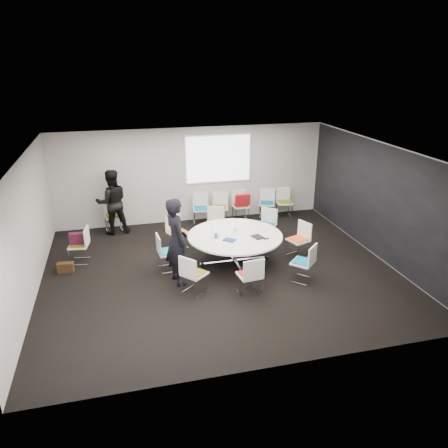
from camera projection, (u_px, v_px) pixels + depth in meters
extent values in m
cube|color=black|center=(220.00, 271.00, 10.22)|extent=(8.00, 7.00, 0.04)
cube|color=white|center=(219.00, 151.00, 9.19)|extent=(8.00, 7.00, 0.04)
cube|color=#BAB4AF|center=(192.00, 175.00, 12.88)|extent=(8.00, 0.04, 2.80)
cube|color=#BAB4AF|center=(275.00, 292.00, 6.52)|extent=(8.00, 0.04, 2.80)
cube|color=#BAB4AF|center=(26.00, 231.00, 8.79)|extent=(0.04, 7.00, 2.80)
cube|color=#BAB4AF|center=(380.00, 201.00, 10.62)|extent=(0.04, 7.00, 2.80)
cube|color=black|center=(379.00, 201.00, 10.61)|extent=(0.01, 6.94, 2.74)
cube|color=silver|center=(235.00, 261.00, 10.58)|extent=(0.90, 0.90, 0.08)
cylinder|color=silver|center=(235.00, 249.00, 10.47)|extent=(0.10, 0.10, 0.65)
cylinder|color=white|center=(235.00, 236.00, 10.34)|extent=(2.25, 2.25, 0.04)
cube|color=white|center=(218.00, 159.00, 12.85)|extent=(1.90, 0.03, 1.35)
cube|color=silver|center=(297.00, 249.00, 10.85)|extent=(0.54, 0.54, 0.42)
cube|color=white|center=(298.00, 240.00, 10.77)|extent=(0.57, 0.58, 0.04)
cube|color=#DC4718|center=(298.00, 239.00, 10.76)|extent=(0.50, 0.51, 0.03)
cube|color=white|center=(305.00, 230.00, 10.80)|extent=(0.19, 0.44, 0.42)
cube|color=silver|center=(266.00, 234.00, 11.76)|extent=(0.59, 0.59, 0.42)
cube|color=white|center=(266.00, 226.00, 11.68)|extent=(0.64, 0.64, 0.04)
cube|color=#0B5977|center=(266.00, 225.00, 11.66)|extent=(0.55, 0.55, 0.03)
cube|color=white|center=(269.00, 215.00, 11.76)|extent=(0.36, 0.34, 0.42)
cube|color=silver|center=(215.00, 232.00, 11.87)|extent=(0.52, 0.52, 0.42)
cube|color=white|center=(215.00, 224.00, 11.78)|extent=(0.57, 0.55, 0.04)
cube|color=#686D16|center=(215.00, 223.00, 11.77)|extent=(0.49, 0.48, 0.03)
cube|color=white|center=(216.00, 214.00, 11.89)|extent=(0.45, 0.17, 0.42)
cube|color=silver|center=(178.00, 241.00, 11.31)|extent=(0.56, 0.56, 0.42)
cube|color=white|center=(178.00, 233.00, 11.23)|extent=(0.60, 0.59, 0.04)
cube|color=orange|center=(178.00, 232.00, 11.22)|extent=(0.52, 0.51, 0.03)
cube|color=white|center=(173.00, 222.00, 11.30)|extent=(0.43, 0.23, 0.42)
cube|color=silver|center=(168.00, 261.00, 10.19)|extent=(0.45, 0.45, 0.42)
cube|color=white|center=(168.00, 252.00, 10.11)|extent=(0.47, 0.49, 0.04)
cube|color=#0C847F|center=(168.00, 251.00, 10.10)|extent=(0.41, 0.43, 0.03)
cube|color=white|center=(158.00, 244.00, 9.96)|extent=(0.07, 0.46, 0.42)
cube|color=silver|center=(195.00, 283.00, 9.20)|extent=(0.59, 0.59, 0.42)
cube|color=white|center=(194.00, 274.00, 9.12)|extent=(0.63, 0.64, 0.04)
cube|color=brown|center=(194.00, 272.00, 9.11)|extent=(0.55, 0.55, 0.03)
cube|color=white|center=(188.00, 268.00, 8.88)|extent=(0.32, 0.37, 0.42)
cube|color=silver|center=(249.00, 285.00, 9.14)|extent=(0.46, 0.46, 0.42)
cube|color=white|center=(250.00, 275.00, 9.06)|extent=(0.50, 0.49, 0.04)
cube|color=red|center=(250.00, 274.00, 9.05)|extent=(0.44, 0.42, 0.03)
cube|color=white|center=(254.00, 270.00, 8.79)|extent=(0.46, 0.08, 0.42)
cube|color=silver|center=(302.00, 272.00, 9.69)|extent=(0.59, 0.59, 0.42)
cube|color=white|center=(303.00, 263.00, 9.61)|extent=(0.64, 0.64, 0.04)
cube|color=#086087|center=(303.00, 261.00, 9.60)|extent=(0.55, 0.55, 0.03)
cube|color=white|center=(312.00, 255.00, 9.43)|extent=(0.35, 0.35, 0.42)
cube|color=silver|center=(201.00, 216.00, 13.02)|extent=(0.47, 0.47, 0.42)
cube|color=white|center=(201.00, 209.00, 12.94)|extent=(0.52, 0.50, 0.04)
cube|color=#086188|center=(201.00, 208.00, 12.93)|extent=(0.45, 0.43, 0.03)
cube|color=white|center=(200.00, 200.00, 13.05)|extent=(0.46, 0.10, 0.42)
cube|color=silver|center=(220.00, 215.00, 13.14)|extent=(0.51, 0.51, 0.42)
cube|color=white|center=(220.00, 208.00, 13.05)|extent=(0.56, 0.54, 0.04)
cube|color=#6F6617|center=(220.00, 207.00, 13.04)|extent=(0.48, 0.47, 0.03)
cube|color=white|center=(220.00, 198.00, 13.17)|extent=(0.45, 0.15, 0.42)
cube|color=silver|center=(240.00, 213.00, 13.30)|extent=(0.43, 0.43, 0.42)
cube|color=white|center=(241.00, 206.00, 13.22)|extent=(0.47, 0.45, 0.04)
cube|color=red|center=(241.00, 205.00, 13.20)|extent=(0.41, 0.39, 0.03)
cube|color=white|center=(239.00, 197.00, 13.32)|extent=(0.46, 0.05, 0.42)
cube|color=silver|center=(267.00, 211.00, 13.48)|extent=(0.55, 0.55, 0.42)
cube|color=white|center=(267.00, 204.00, 13.40)|extent=(0.59, 0.58, 0.04)
cube|color=#095E7B|center=(267.00, 203.00, 13.39)|extent=(0.51, 0.50, 0.03)
cube|color=white|center=(267.00, 195.00, 13.51)|extent=(0.44, 0.20, 0.42)
cube|color=silver|center=(284.00, 210.00, 13.58)|extent=(0.46, 0.46, 0.42)
cube|color=white|center=(285.00, 203.00, 13.50)|extent=(0.50, 0.48, 0.04)
cube|color=olive|center=(285.00, 202.00, 13.49)|extent=(0.43, 0.42, 0.03)
cube|color=white|center=(283.00, 194.00, 13.61)|extent=(0.46, 0.08, 0.42)
cube|color=silver|center=(80.00, 254.00, 10.56)|extent=(0.48, 0.48, 0.42)
cube|color=white|center=(79.00, 245.00, 10.48)|extent=(0.51, 0.52, 0.04)
cube|color=#6C6214|center=(79.00, 244.00, 10.47)|extent=(0.44, 0.46, 0.03)
cube|color=white|center=(87.00, 236.00, 10.42)|extent=(0.11, 0.46, 0.42)
cube|color=silver|center=(114.00, 224.00, 12.45)|extent=(0.48, 0.48, 0.42)
cube|color=white|center=(114.00, 216.00, 12.36)|extent=(0.52, 0.51, 0.04)
cube|color=brown|center=(113.00, 215.00, 12.35)|extent=(0.45, 0.44, 0.03)
cube|color=white|center=(112.00, 206.00, 12.46)|extent=(0.46, 0.11, 0.42)
imported|color=black|center=(176.00, 241.00, 9.36)|extent=(0.62, 0.80, 1.95)
imported|color=black|center=(112.00, 202.00, 12.06)|extent=(0.96, 0.79, 1.83)
imported|color=#333338|center=(217.00, 236.00, 10.26)|extent=(0.25, 0.33, 0.02)
cube|color=silver|center=(212.00, 231.00, 10.21)|extent=(0.02, 0.30, 0.22)
cube|color=black|center=(258.00, 237.00, 10.19)|extent=(0.30, 0.35, 0.02)
cube|color=navy|center=(229.00, 240.00, 10.02)|extent=(0.33, 0.32, 0.03)
cube|color=silver|center=(255.00, 229.00, 10.70)|extent=(0.36, 0.36, 0.00)
cube|color=white|center=(267.00, 235.00, 10.33)|extent=(0.34, 0.27, 0.00)
cylinder|color=white|center=(235.00, 230.00, 10.53)|extent=(0.08, 0.08, 0.09)
cube|color=black|center=(266.00, 239.00, 10.11)|extent=(0.14, 0.07, 0.01)
cube|color=#451226|center=(78.00, 238.00, 10.42)|extent=(0.41, 0.18, 0.28)
cube|color=#362211|center=(66.00, 268.00, 10.09)|extent=(0.38, 0.20, 0.24)
cube|color=#A31419|center=(243.00, 200.00, 12.93)|extent=(0.44, 0.17, 0.36)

